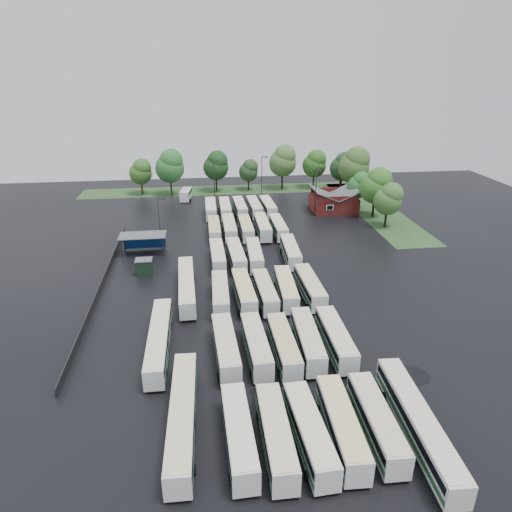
{
  "coord_description": "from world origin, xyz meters",
  "views": [
    {
      "loc": [
        -6.54,
        -56.5,
        31.67
      ],
      "look_at": [
        2.0,
        12.0,
        2.5
      ],
      "focal_mm": 32.0,
      "sensor_mm": 36.0,
      "label": 1
    }
  ],
  "objects": [
    {
      "name": "tree_east_4",
      "position": [
        30.92,
        59.13,
        6.84
      ],
      "size": [
        6.42,
        6.42,
        10.64
      ],
      "color": "black",
      "rests_on": "ground"
    },
    {
      "name": "tree_north_0",
      "position": [
        -21.52,
        62.65,
        6.15
      ],
      "size": [
        5.78,
        5.78,
        9.57
      ],
      "color": "#372517",
      "rests_on": "ground"
    },
    {
      "name": "artic_bus_east",
      "position": [
        12.0,
        -26.4,
        1.66
      ],
      "size": [
        3.0,
        16.21,
        2.99
      ],
      "rotation": [
        0.0,
        0.0,
        -0.05
      ],
      "color": "silver",
      "rests_on": "ground"
    },
    {
      "name": "tree_east_0",
      "position": [
        31.74,
        29.99,
        6.17
      ],
      "size": [
        5.8,
        5.8,
        9.6
      ],
      "color": "black",
      "rests_on": "ground"
    },
    {
      "name": "bus_r4c0",
      "position": [
        -4.23,
        28.35,
        1.62
      ],
      "size": [
        2.26,
        10.6,
        2.95
      ],
      "rotation": [
        0.0,
        0.0,
        -0.0
      ],
      "color": "silver",
      "rests_on": "ground"
    },
    {
      "name": "bus_r2c3",
      "position": [
        5.05,
        1.4,
        1.67
      ],
      "size": [
        2.81,
        10.98,
        3.03
      ],
      "rotation": [
        0.0,
        0.0,
        -0.05
      ],
      "color": "silver",
      "rests_on": "ground"
    },
    {
      "name": "bus_r0c1",
      "position": [
        -1.02,
        -26.21,
        1.67
      ],
      "size": [
        2.37,
        10.89,
        3.03
      ],
      "rotation": [
        0.0,
        0.0,
        -0.0
      ],
      "color": "silver",
      "rests_on": "ground"
    },
    {
      "name": "bus_r4c1",
      "position": [
        -1.25,
        28.68,
        1.7
      ],
      "size": [
        2.39,
        11.13,
        3.1
      ],
      "rotation": [
        0.0,
        0.0,
        0.0
      ],
      "color": "silver",
      "rests_on": "ground"
    },
    {
      "name": "bus_r0c4",
      "position": [
        8.34,
        -25.78,
        1.68
      ],
      "size": [
        2.61,
        11.05,
        3.06
      ],
      "rotation": [
        0.0,
        0.0,
        -0.03
      ],
      "color": "silver",
      "rests_on": "ground"
    },
    {
      "name": "bus_r2c1",
      "position": [
        -1.09,
        1.13,
        1.67
      ],
      "size": [
        2.79,
        11.02,
        3.04
      ],
      "rotation": [
        0.0,
        0.0,
        0.04
      ],
      "color": "silver",
      "rests_on": "ground"
    },
    {
      "name": "utility_hut",
      "position": [
        -16.2,
        12.6,
        1.32
      ],
      "size": [
        2.7,
        2.2,
        2.62
      ],
      "color": "black",
      "rests_on": "ground"
    },
    {
      "name": "puddle_2",
      "position": [
        -6.96,
        -0.1,
        0.0
      ],
      "size": [
        5.21,
        5.21,
        0.01
      ],
      "primitive_type": "cylinder",
      "color": "black",
      "rests_on": "ground"
    },
    {
      "name": "bus_r0c3",
      "position": [
        5.01,
        -25.92,
        1.71
      ],
      "size": [
        2.76,
        11.22,
        3.1
      ],
      "rotation": [
        0.0,
        0.0,
        -0.04
      ],
      "color": "silver",
      "rests_on": "ground"
    },
    {
      "name": "ground",
      "position": [
        0.0,
        0.0,
        0.0
      ],
      "size": [
        160.0,
        160.0,
        0.0
      ],
      "primitive_type": "plane",
      "color": "black",
      "rests_on": "ground"
    },
    {
      "name": "lamp_post_back_e",
      "position": [
        9.12,
        56.21,
        6.06
      ],
      "size": [
        1.61,
        0.31,
        10.44
      ],
      "color": "#2D2D30",
      "rests_on": "ground"
    },
    {
      "name": "tree_east_1",
      "position": [
        31.59,
        36.82,
        7.25
      ],
      "size": [
        6.81,
        6.81,
        11.28
      ],
      "color": "black",
      "rests_on": "ground"
    },
    {
      "name": "bus_r2c4",
      "position": [
        8.59,
        1.46,
        1.7
      ],
      "size": [
        2.56,
        11.13,
        3.09
      ],
      "rotation": [
        0.0,
        0.0,
        0.02
      ],
      "color": "silver",
      "rests_on": "ground"
    },
    {
      "name": "lamp_post_ne",
      "position": [
        19.04,
        40.1,
        6.29
      ],
      "size": [
        1.67,
        0.32,
        10.83
      ],
      "color": "#2D2D30",
      "rests_on": "ground"
    },
    {
      "name": "bus_r3c4",
      "position": [
        8.42,
        15.14,
        1.68
      ],
      "size": [
        2.88,
        11.11,
        3.06
      ],
      "rotation": [
        0.0,
        0.0,
        -0.05
      ],
      "color": "silver",
      "rests_on": "ground"
    },
    {
      "name": "tree_north_5",
      "position": [
        24.55,
        63.82,
        6.81
      ],
      "size": [
        6.39,
        6.39,
        10.58
      ],
      "color": "black",
      "rests_on": "ground"
    },
    {
      "name": "wash_shed",
      "position": [
        -17.2,
        22.02,
        2.99
      ],
      "size": [
        8.2,
        4.2,
        3.58
      ],
      "color": "#2D2D30",
      "rests_on": "ground"
    },
    {
      "name": "bus_r0c2",
      "position": [
        1.99,
        -26.3,
        1.66
      ],
      "size": [
        2.84,
        10.94,
        3.02
      ],
      "rotation": [
        0.0,
        0.0,
        0.05
      ],
      "color": "silver",
      "rests_on": "ground"
    },
    {
      "name": "tree_north_2",
      "position": [
        -2.08,
        63.45,
        7.06
      ],
      "size": [
        6.62,
        6.62,
        10.97
      ],
      "color": "black",
      "rests_on": "ground"
    },
    {
      "name": "tree_east_2",
      "position": [
        30.29,
        43.86,
        5.65
      ],
      "size": [
        5.31,
        5.31,
        8.79
      ],
      "color": "#382115",
      "rests_on": "ground"
    },
    {
      "name": "tree_north_4",
      "position": [
        15.85,
        63.93,
        7.78
      ],
      "size": [
        7.3,
        7.3,
        12.1
      ],
      "color": "black",
      "rests_on": "ground"
    },
    {
      "name": "bus_r4c3",
      "position": [
        5.38,
        28.54,
        1.7
      ],
      "size": [
        2.48,
        11.16,
        3.1
      ],
      "rotation": [
        0.0,
        0.0,
        -0.01
      ],
      "color": "silver",
      "rests_on": "ground"
    },
    {
      "name": "lamp_post_nw",
      "position": [
        -14.13,
        24.03,
        5.52
      ],
      "size": [
        1.46,
        0.29,
        9.51
      ],
      "color": "#2D2D30",
      "rests_on": "ground"
    },
    {
      "name": "bus_r2c2",
      "position": [
        1.91,
        0.87,
        1.63
      ],
      "size": [
        2.61,
        10.72,
        2.97
      ],
      "rotation": [
        0.0,
        0.0,
        0.03
      ],
      "color": "silver",
      "rests_on": "ground"
    },
    {
      "name": "lamp_post_back_w",
      "position": [
        -2.95,
        55.09,
        5.86
      ],
      "size": [
        1.56,
        0.3,
        10.1
      ],
      "color": "#2D2D30",
      "rests_on": "ground"
    },
    {
      "name": "bus_r2c0",
      "position": [
        -4.46,
        1.04,
        1.64
      ],
      "size": [
        2.51,
        10.73,
        2.97
      ],
      "rotation": [
        0.0,
        0.0,
        -0.02
      ],
      "color": "silver",
      "rests_on": "ground"
    },
    {
      "name": "bus_r1c3",
      "position": [
        5.11,
        -12.06,
        1.71
      ],
      "size": [
        2.82,
        11.25,
        3.11
      ],
      "rotation": [
        0.0,
        0.0,
        -0.04
      ],
      "color": "silver",
      "rests_on": "ground"
    },
    {
      "name": "bus_r4c4",
      "position": [
        8.5,
        28.07,
        1.63
      ],
      "size": [
        2.32,
        10.66,
        2.96
      ],
      "rotation": [
        0.0,
        0.0,
        0.0
      ],
      "color": "silver",
      "rests_on": "ground"
    },
    {
      "name": "tree_north_3",
      "position": [
        6.61,
        63.9,
        5.43
      ],
      "size": [
        5.1,
        5.1,
        8.45
      ],
      "color": "black",
      "rests_on": "ground"
    },
    {
      "name": "bus_r3c2",
      "position": [
        2.04,
        14.46,
        1.65
      ],
      "size": [
        2.68,
        10.88,
        3.01
      ],
      "rotation": [
        0.0,
        0.0,
        -0.04
      ],
      "color": "silver",
      "rests_on": "ground"
    },
    {
      "name": "bus_r5c4",
      "position": [
        8.5,
        42.23,
        1.67
      ],
      "size": [
        2.68,
        10.97,
        3.03
      ],
      "rotation": [
        0.0,
        0.0,
        0.03
      ],
      "color": "silver",
      "rests_on": "ground"
    },
    {
      "name": "tree_north_1",
      "position": [
        -13.88,
        60.87,
        7.79
      ],
      "size": [
        7.31,
        7.31,
        12.1
      ],
      "color": "#36281C",
      "rests_on": "ground"
    },
    {
      "name": "bus_r1c2",
      "position": [
        2.12,
        -12.72,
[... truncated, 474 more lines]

